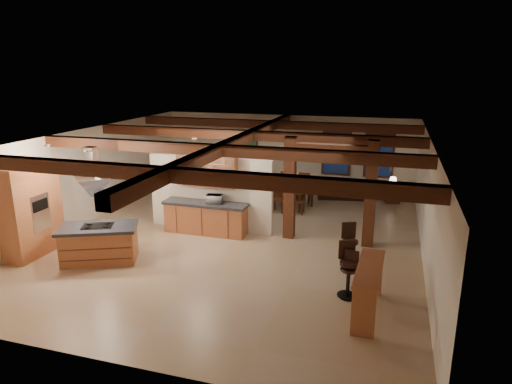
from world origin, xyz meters
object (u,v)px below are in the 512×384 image
at_px(bar_counter, 369,282).
at_px(dining_table, 283,197).
at_px(kitchen_island, 99,243).
at_px(sofa, 345,190).

bearing_deg(bar_counter, dining_table, 116.84).
height_order(kitchen_island, dining_table, kitchen_island).
bearing_deg(sofa, bar_counter, 89.18).
xyz_separation_m(dining_table, bar_counter, (3.30, -6.52, 0.32)).
height_order(kitchen_island, bar_counter, bar_counter).
height_order(sofa, bar_counter, bar_counter).
bearing_deg(dining_table, sofa, 56.87).
relative_size(dining_table, bar_counter, 1.04).
bearing_deg(kitchen_island, sofa, 55.12).
bearing_deg(dining_table, bar_counter, -46.70).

